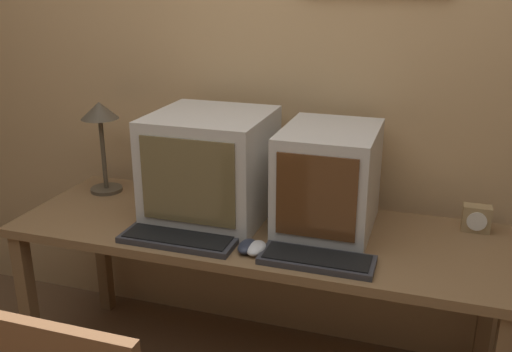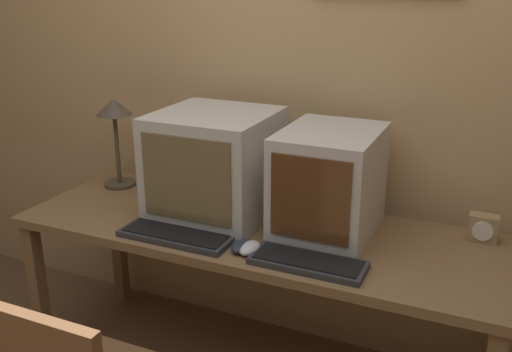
% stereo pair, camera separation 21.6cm
% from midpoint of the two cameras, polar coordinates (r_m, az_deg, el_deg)
% --- Properties ---
extents(wall_back, '(8.00, 0.08, 2.60)m').
position_cam_midpoint_polar(wall_back, '(2.46, 0.47, 11.59)').
color(wall_back, tan).
rests_on(wall_back, ground_plane).
extents(desk, '(1.91, 0.66, 0.71)m').
position_cam_midpoint_polar(desk, '(2.27, -2.74, -6.88)').
color(desk, olive).
rests_on(desk, ground_plane).
extents(monitor_left, '(0.45, 0.46, 0.43)m').
position_cam_midpoint_polar(monitor_left, '(2.30, -7.19, 1.01)').
color(monitor_left, beige).
rests_on(monitor_left, desk).
extents(monitor_right, '(0.35, 0.45, 0.40)m').
position_cam_midpoint_polar(monitor_right, '(2.17, 4.45, -0.37)').
color(monitor_right, beige).
rests_on(monitor_right, desk).
extents(keyboard_main, '(0.44, 0.16, 0.03)m').
position_cam_midpoint_polar(keyboard_main, '(2.15, -10.69, -6.29)').
color(keyboard_main, '#333338').
rests_on(keyboard_main, desk).
extents(keyboard_side, '(0.39, 0.15, 0.03)m').
position_cam_midpoint_polar(keyboard_side, '(1.97, 2.98, -8.42)').
color(keyboard_side, '#333338').
rests_on(keyboard_side, desk).
extents(mouse_near_keyboard, '(0.07, 0.11, 0.04)m').
position_cam_midpoint_polar(mouse_near_keyboard, '(2.03, -3.04, -7.29)').
color(mouse_near_keyboard, silver).
rests_on(mouse_near_keyboard, desk).
extents(mouse_far_corner, '(0.06, 0.11, 0.04)m').
position_cam_midpoint_polar(mouse_far_corner, '(2.05, -3.93, -7.10)').
color(mouse_far_corner, '#282D3D').
rests_on(mouse_far_corner, desk).
extents(desk_clock, '(0.11, 0.06, 0.10)m').
position_cam_midpoint_polar(desk_clock, '(2.31, 18.73, -4.11)').
color(desk_clock, '#A38456').
rests_on(desk_clock, desk).
extents(desk_lamp, '(0.16, 0.16, 0.41)m').
position_cam_midpoint_polar(desk_lamp, '(2.64, -17.59, 4.99)').
color(desk_lamp, '#4C4233').
rests_on(desk_lamp, desk).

